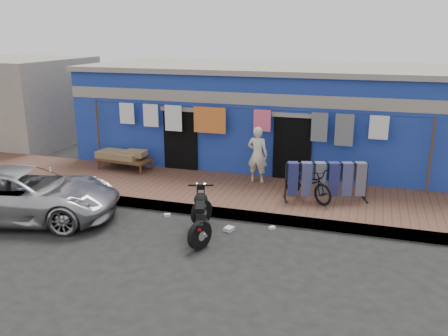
% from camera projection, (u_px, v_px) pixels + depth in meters
% --- Properties ---
extents(ground, '(80.00, 80.00, 0.00)m').
position_uv_depth(ground, '(197.00, 243.00, 10.38)').
color(ground, black).
rests_on(ground, ground).
extents(sidewalk, '(28.00, 3.00, 0.25)m').
position_uv_depth(sidewalk, '(235.00, 194.00, 13.09)').
color(sidewalk, brown).
rests_on(sidewalk, ground).
extents(curb, '(28.00, 0.10, 0.25)m').
position_uv_depth(curb, '(219.00, 212.00, 11.76)').
color(curb, gray).
rests_on(curb, ground).
extents(building, '(12.20, 5.20, 3.36)m').
position_uv_depth(building, '(268.00, 115.00, 16.30)').
color(building, navy).
rests_on(building, ground).
extents(neighbor_left, '(6.00, 5.00, 3.40)m').
position_uv_depth(neighbor_left, '(6.00, 100.00, 19.49)').
color(neighbor_left, '#9E9384').
rests_on(neighbor_left, ground).
extents(clothesline, '(10.06, 0.06, 2.10)m').
position_uv_depth(clothesline, '(239.00, 125.00, 13.83)').
color(clothesline, brown).
rests_on(clothesline, sidewalk).
extents(car, '(5.06, 3.25, 1.32)m').
position_uv_depth(car, '(24.00, 193.00, 11.52)').
color(car, '#BAB9BF').
rests_on(car, ground).
extents(seated_person, '(0.62, 0.44, 1.63)m').
position_uv_depth(seated_person, '(257.00, 155.00, 13.51)').
color(seated_person, beige).
rests_on(seated_person, sidewalk).
extents(bicycle, '(1.67, 1.47, 1.07)m').
position_uv_depth(bicycle, '(308.00, 179.00, 12.18)').
color(bicycle, black).
rests_on(bicycle, sidewalk).
extents(motorcycle, '(1.58, 2.01, 1.07)m').
position_uv_depth(motorcycle, '(201.00, 214.00, 10.57)').
color(motorcycle, black).
rests_on(motorcycle, ground).
extents(charpoy, '(1.96, 1.22, 0.60)m').
position_uv_depth(charpoy, '(125.00, 160.00, 14.91)').
color(charpoy, brown).
rests_on(charpoy, sidewalk).
extents(jeans_rack, '(2.41, 1.63, 1.04)m').
position_uv_depth(jeans_rack, '(326.00, 181.00, 12.12)').
color(jeans_rack, black).
rests_on(jeans_rack, sidewalk).
extents(litter_a, '(0.19, 0.17, 0.07)m').
position_uv_depth(litter_a, '(167.00, 215.00, 11.82)').
color(litter_a, silver).
rests_on(litter_a, ground).
extents(litter_b, '(0.18, 0.18, 0.07)m').
position_uv_depth(litter_b, '(272.00, 228.00, 11.05)').
color(litter_b, silver).
rests_on(litter_b, ground).
extents(litter_c, '(0.23, 0.26, 0.09)m').
position_uv_depth(litter_c, '(229.00, 229.00, 10.98)').
color(litter_c, silver).
rests_on(litter_c, ground).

